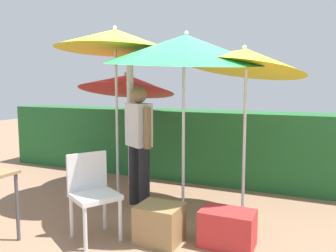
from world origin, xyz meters
name	(u,v)px	position (x,y,z in m)	size (l,w,h in m)	color
ground_plane	(158,218)	(0.00, 0.00, 0.00)	(24.00, 24.00, 0.00)	#937056
hedge_row	(207,146)	(0.00, 1.91, 0.59)	(8.00, 0.70, 1.18)	#23602D
umbrella_rainbow	(185,49)	(0.26, 0.22, 2.03)	(1.96, 1.95, 2.32)	silver
umbrella_orange	(127,83)	(-1.07, 1.09, 1.65)	(1.52, 1.54, 1.92)	silver
umbrella_yellow	(245,60)	(0.92, 0.45, 1.90)	(1.45, 1.43, 2.19)	silver
umbrella_navy	(115,40)	(-0.82, 0.38, 2.21)	(1.61, 1.61, 2.41)	silver
person_vendor	(139,137)	(-0.41, 0.27, 0.93)	(0.51, 0.38, 1.88)	black
chair_plastic	(92,190)	(-0.41, -0.74, 0.51)	(0.60, 0.60, 0.89)	silver
cooler_box	(227,228)	(0.95, -0.37, 0.18)	(0.53, 0.35, 0.37)	red
crate_cardboard	(159,223)	(0.29, -0.56, 0.19)	(0.44, 0.38, 0.39)	#9E7A4C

